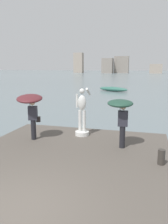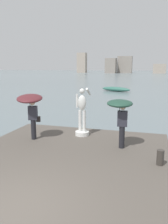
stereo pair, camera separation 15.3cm
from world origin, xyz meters
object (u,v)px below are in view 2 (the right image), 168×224
object	(u,v)px
statue_white_figure	(82,116)
boat_near	(116,89)
onlooker_right	(121,110)
onlooker_left	(31,104)
mooring_bollard	(160,157)

from	to	relation	value
statue_white_figure	boat_near	world-z (taller)	statue_white_figure
onlooker_right	boat_near	xyz separation A→B (m)	(-3.88, 24.95, -1.58)
onlooker_left	boat_near	size ratio (longest dim) A/B	0.43
onlooker_right	mooring_bollard	distance (m)	2.34
onlooker_right	onlooker_left	bearing A→B (deg)	179.85
statue_white_figure	onlooker_left	xyz separation A→B (m)	(-1.97, -1.17, 0.68)
boat_near	onlooker_right	bearing A→B (deg)	-81.16
onlooker_right	mooring_bollard	xyz separation A→B (m)	(1.49, -1.28, -1.26)
mooring_bollard	onlooker_left	bearing A→B (deg)	166.43
mooring_bollard	statue_white_figure	bearing A→B (deg)	143.99
onlooker_right	mooring_bollard	size ratio (longest dim) A/B	3.81
statue_white_figure	boat_near	size ratio (longest dim) A/B	0.47
statue_white_figure	onlooker_right	size ratio (longest dim) A/B	1.15
onlooker_right	statue_white_figure	bearing A→B (deg)	148.15
mooring_bollard	boat_near	bearing A→B (deg)	101.57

